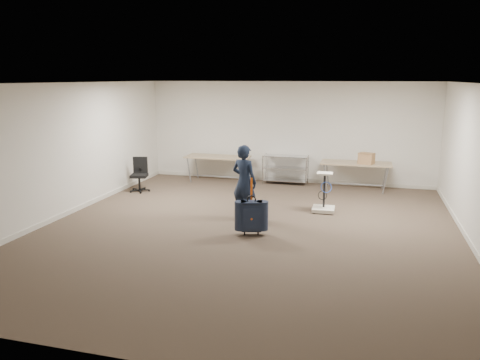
% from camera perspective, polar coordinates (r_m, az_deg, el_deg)
% --- Properties ---
extents(ground, '(9.00, 9.00, 0.00)m').
position_cam_1_polar(ground, '(9.16, 0.99, -6.07)').
color(ground, '#433628').
rests_on(ground, ground).
extents(room_shell, '(8.00, 9.00, 9.00)m').
position_cam_1_polar(room_shell, '(10.43, 2.87, -3.48)').
color(room_shell, silver).
rests_on(room_shell, ground).
extents(folding_table_left, '(1.80, 0.75, 0.73)m').
position_cam_1_polar(folding_table_left, '(13.20, -2.76, 2.69)').
color(folding_table_left, '#907658').
rests_on(folding_table_left, ground).
extents(folding_table_right, '(1.80, 0.75, 0.73)m').
position_cam_1_polar(folding_table_right, '(12.57, 13.96, 1.84)').
color(folding_table_right, '#907658').
rests_on(folding_table_right, ground).
extents(wire_shelf, '(1.22, 0.47, 0.80)m').
position_cam_1_polar(wire_shelf, '(13.03, 5.57, 1.46)').
color(wire_shelf, '#BBBCC2').
rests_on(wire_shelf, ground).
extents(person, '(0.66, 0.54, 1.56)m').
position_cam_1_polar(person, '(9.71, 0.52, -0.22)').
color(person, black).
rests_on(person, ground).
extents(suitcase, '(0.45, 0.33, 1.10)m').
position_cam_1_polar(suitcase, '(8.75, 1.40, -4.40)').
color(suitcase, black).
rests_on(suitcase, ground).
extents(office_chair, '(0.53, 0.53, 0.88)m').
position_cam_1_polar(office_chair, '(12.42, -12.13, -0.12)').
color(office_chair, black).
rests_on(office_chair, ground).
extents(equipment_cart, '(0.49, 0.49, 0.88)m').
position_cam_1_polar(equipment_cart, '(10.45, 10.17, -2.60)').
color(equipment_cart, beige).
rests_on(equipment_cart, ground).
extents(cardboard_box, '(0.44, 0.39, 0.28)m').
position_cam_1_polar(cardboard_box, '(12.45, 15.16, 2.57)').
color(cardboard_box, '#A16F4B').
rests_on(cardboard_box, folding_table_right).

